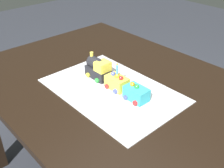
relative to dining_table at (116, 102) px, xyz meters
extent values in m
cube|color=black|center=(0.00, 0.00, 0.09)|extent=(1.40, 1.00, 0.03)
cube|color=black|center=(-0.64, 0.44, -0.28)|extent=(0.07, 0.07, 0.71)
cube|color=silver|center=(0.03, -0.06, 0.11)|extent=(0.60, 0.40, 0.00)
cube|color=#232328|center=(-0.09, -0.03, 0.14)|extent=(0.12, 0.06, 0.05)
cylinder|color=#232328|center=(-0.11, -0.03, 0.18)|extent=(0.08, 0.05, 0.05)
cube|color=#F4E04C|center=(-0.06, -0.03, 0.18)|extent=(0.06, 0.06, 0.04)
cylinder|color=#F4E04C|center=(-0.14, -0.03, 0.21)|extent=(0.02, 0.02, 0.03)
sphere|color=#F4EFCC|center=(-0.16, -0.03, 0.14)|extent=(0.02, 0.02, 0.02)
cylinder|color=yellow|center=(-0.13, -0.07, 0.12)|extent=(0.02, 0.01, 0.02)
cylinder|color=green|center=(-0.06, -0.07, 0.12)|extent=(0.02, 0.01, 0.02)
cylinder|color=#4C59D8|center=(-0.13, 0.00, 0.12)|extent=(0.02, 0.01, 0.02)
cylinder|color=#4C59D8|center=(-0.06, 0.00, 0.12)|extent=(0.02, 0.01, 0.02)
cube|color=#F4E04C|center=(0.04, -0.03, 0.14)|extent=(0.10, 0.06, 0.06)
cylinder|color=red|center=(0.01, -0.07, 0.12)|extent=(0.02, 0.01, 0.02)
cylinder|color=#4C59D8|center=(0.06, -0.07, 0.12)|extent=(0.02, 0.01, 0.02)
cylinder|color=red|center=(0.01, 0.00, 0.12)|extent=(0.02, 0.01, 0.02)
cylinder|color=orange|center=(0.06, 0.00, 0.12)|extent=(0.02, 0.01, 0.02)
sphere|color=#4C59D8|center=(0.01, -0.03, 0.17)|extent=(0.02, 0.02, 0.02)
sphere|color=yellow|center=(0.04, -0.03, 0.17)|extent=(0.02, 0.02, 0.02)
sphere|color=red|center=(0.06, -0.03, 0.17)|extent=(0.02, 0.02, 0.02)
cube|color=#38B7C6|center=(0.15, -0.03, 0.14)|extent=(0.10, 0.06, 0.06)
cylinder|color=#4C59D8|center=(0.13, -0.07, 0.12)|extent=(0.02, 0.01, 0.02)
cylinder|color=red|center=(0.18, -0.07, 0.12)|extent=(0.02, 0.01, 0.02)
cylinder|color=red|center=(0.13, 0.00, 0.12)|extent=(0.02, 0.01, 0.02)
cylinder|color=orange|center=(0.18, 0.00, 0.12)|extent=(0.02, 0.01, 0.02)
sphere|color=green|center=(0.15, -0.03, 0.17)|extent=(0.02, 0.02, 0.02)
sphere|color=orange|center=(0.13, -0.03, 0.17)|extent=(0.02, 0.02, 0.02)
cylinder|color=#4CA5E5|center=(0.04, -0.03, 0.21)|extent=(0.01, 0.01, 0.04)
cone|color=yellow|center=(0.04, -0.03, 0.23)|extent=(0.01, 0.01, 0.01)
camera|label=1|loc=(0.78, -0.74, 0.76)|focal=43.51mm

